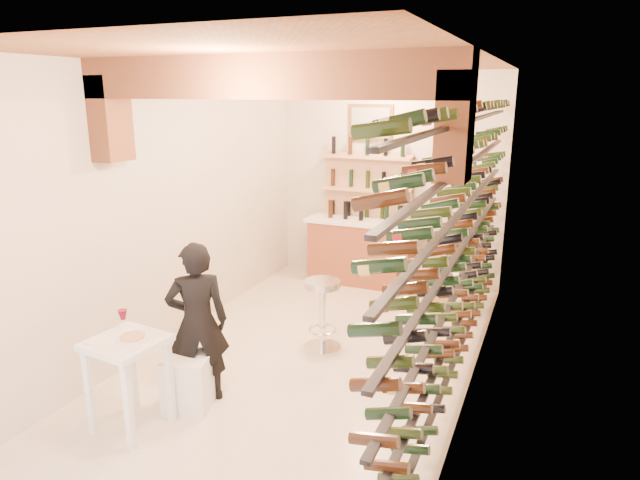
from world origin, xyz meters
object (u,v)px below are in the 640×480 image
(person, at_px, (198,323))
(chrome_barstool, at_px, (322,310))
(back_counter, at_px, (361,250))
(crate_lower, at_px, (443,295))
(wine_rack, at_px, (455,239))
(tasting_table, at_px, (127,355))
(white_stool, at_px, (188,382))

(person, height_order, chrome_barstool, person)
(back_counter, height_order, crate_lower, back_counter)
(person, xyz_separation_m, crate_lower, (1.71, 3.32, -0.63))
(wine_rack, height_order, tasting_table, wine_rack)
(wine_rack, bearing_deg, chrome_barstool, 170.13)
(chrome_barstool, relative_size, crate_lower, 1.54)
(white_stool, xyz_separation_m, chrome_barstool, (0.69, 1.62, 0.23))
(back_counter, bearing_deg, wine_rack, -55.34)
(tasting_table, relative_size, chrome_barstool, 1.23)
(tasting_table, xyz_separation_m, crate_lower, (1.98, 3.97, -0.53))
(white_stool, bearing_deg, back_counter, 85.13)
(person, bearing_deg, crate_lower, -154.17)
(chrome_barstool, bearing_deg, back_counter, 98.25)
(person, distance_m, crate_lower, 3.78)
(chrome_barstool, bearing_deg, person, -114.93)
(back_counter, height_order, white_stool, back_counter)
(person, bearing_deg, white_stool, 47.83)
(wine_rack, relative_size, chrome_barstool, 6.79)
(chrome_barstool, bearing_deg, crate_lower, 61.07)
(back_counter, xyz_separation_m, white_stool, (-0.34, -4.01, -0.27))
(chrome_barstool, bearing_deg, tasting_table, -114.37)
(wine_rack, distance_m, tasting_table, 3.17)
(wine_rack, bearing_deg, white_stool, -147.89)
(wine_rack, distance_m, crate_lower, 2.58)
(chrome_barstool, bearing_deg, wine_rack, -9.87)
(person, distance_m, chrome_barstool, 1.62)
(person, bearing_deg, back_counter, -131.80)
(back_counter, bearing_deg, tasting_table, -97.65)
(white_stool, height_order, person, person)
(tasting_table, distance_m, white_stool, 0.70)
(wine_rack, bearing_deg, person, -151.16)
(back_counter, distance_m, tasting_table, 4.53)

